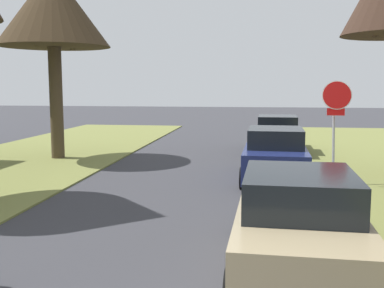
{
  "coord_description": "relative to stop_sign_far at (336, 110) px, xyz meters",
  "views": [
    {
      "loc": [
        1.6,
        -1.82,
        2.85
      ],
      "look_at": [
        0.16,
        8.34,
        1.55
      ],
      "focal_mm": 43.25,
      "sensor_mm": 36.0,
      "label": 1
    }
  ],
  "objects": [
    {
      "name": "parked_sedan_black",
      "position": [
        -1.31,
        6.76,
        -1.44
      ],
      "size": [
        2.05,
        4.45,
        1.57
      ],
      "color": "black",
      "rests_on": "ground"
    },
    {
      "name": "street_tree_left_mid_b",
      "position": [
        -9.85,
        3.62,
        3.52
      ],
      "size": [
        4.24,
        4.24,
        7.16
      ],
      "color": "#493B27",
      "rests_on": "grass_verge_left"
    },
    {
      "name": "parked_sedan_navy",
      "position": [
        -1.61,
        0.9,
        -1.44
      ],
      "size": [
        2.05,
        4.45,
        1.57
      ],
      "color": "navy",
      "rests_on": "ground"
    },
    {
      "name": "parked_sedan_tan",
      "position": [
        -1.52,
        -6.26,
        -1.44
      ],
      "size": [
        2.05,
        4.45,
        1.57
      ],
      "color": "tan",
      "rests_on": "ground"
    },
    {
      "name": "stop_sign_far",
      "position": [
        0.0,
        0.0,
        0.0
      ],
      "size": [
        0.81,
        0.57,
        2.94
      ],
      "color": "#9EA0A5",
      "rests_on": "grass_verge_right"
    }
  ]
}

